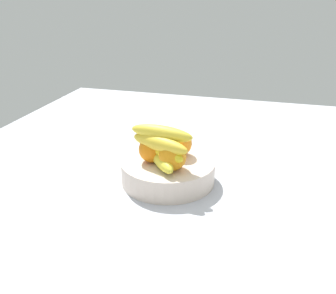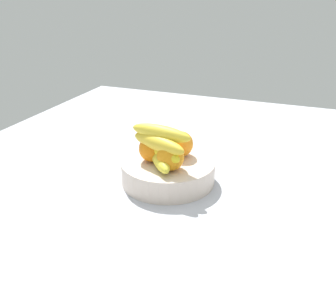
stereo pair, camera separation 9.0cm
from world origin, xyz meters
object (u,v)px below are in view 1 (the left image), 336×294
at_px(fruit_bowl, 168,171).
at_px(orange_front_right, 152,149).
at_px(orange_center, 173,157).
at_px(banana_bunch, 161,146).
at_px(orange_front_left, 179,143).

distance_m(fruit_bowl, orange_front_right, 0.08).
xyz_separation_m(fruit_bowl, orange_center, (-0.05, -0.02, 0.07)).
bearing_deg(banana_bunch, fruit_bowl, -20.38).
xyz_separation_m(orange_front_left, orange_center, (-0.09, -0.01, 0.00)).
relative_size(fruit_bowl, orange_center, 3.60).
xyz_separation_m(orange_front_left, orange_front_right, (-0.06, 0.06, 0.00)).
height_order(orange_front_left, orange_center, same).
height_order(orange_front_right, orange_center, same).
bearing_deg(orange_front_right, orange_center, -115.88).
bearing_deg(fruit_bowl, orange_front_right, 109.70).
distance_m(orange_front_left, orange_center, 0.09).
bearing_deg(orange_front_right, orange_front_left, -45.72).
height_order(fruit_bowl, orange_front_right, orange_front_right).
relative_size(fruit_bowl, banana_bunch, 1.41).
relative_size(orange_front_right, orange_center, 1.00).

